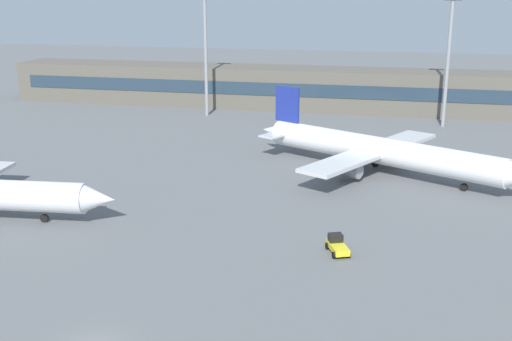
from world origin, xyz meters
The scene contains 6 objects.
ground_plane centered at (0.00, 40.00, 0.00)m, with size 400.00×400.00×0.00m, color slate.
terminal_building centered at (0.00, 102.19, 4.50)m, with size 135.49×12.13×9.00m.
airplane_mid centered at (19.23, 52.71, 3.37)m, with size 41.05×29.75×11.06m.
baggage_tug_yellow centered at (16.09, 22.46, 0.80)m, with size 2.88×3.90×1.75m.
floodlight_tower_west centered at (-18.50, 89.11, 14.58)m, with size 3.20×0.80×25.15m.
floodlight_tower_east centered at (29.90, 88.74, 14.56)m, with size 3.20×0.80×25.10m.
Camera 1 is at (21.45, -38.07, 26.15)m, focal length 44.43 mm.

